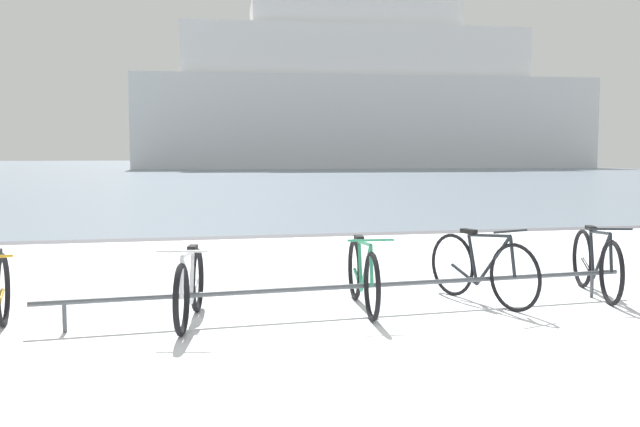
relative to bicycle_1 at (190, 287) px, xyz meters
name	(u,v)px	position (x,y,z in m)	size (l,w,h in m)	color
ground	(189,172)	(1.81, 50.63, -0.39)	(80.00, 132.00, 0.08)	white
bike_rack	(356,287)	(1.67, 0.05, -0.07)	(6.24, 0.46, 0.31)	#4C5156
bicycle_1	(190,287)	(0.00, 0.00, 0.00)	(0.49, 1.60, 0.77)	black
bicycle_2	(363,276)	(1.78, 0.21, 0.01)	(0.46, 1.69, 0.80)	black
bicycle_3	(482,269)	(3.14, 0.23, 0.03)	(0.63, 1.61, 0.84)	black
bicycle_4	(596,263)	(4.58, 0.32, 0.03)	(0.60, 1.67, 0.83)	black
ferry_ship	(359,101)	(18.79, 61.85, 6.19)	(44.33, 15.01, 19.47)	silver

